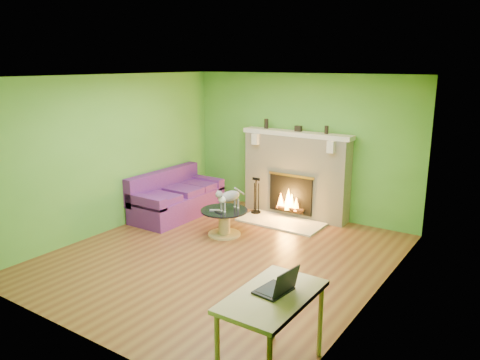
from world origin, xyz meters
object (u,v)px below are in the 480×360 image
(sofa, at_px, (176,198))
(cat, at_px, (230,199))
(desk, at_px, (272,304))
(coffee_table, at_px, (224,220))

(sofa, bearing_deg, cat, -11.92)
(desk, bearing_deg, coffee_table, 132.75)
(sofa, relative_size, coffee_table, 2.37)
(desk, relative_size, cat, 1.76)
(sofa, distance_m, cat, 1.52)
(coffee_table, height_order, desk, desk)
(cat, bearing_deg, coffee_table, -137.59)
(coffee_table, bearing_deg, cat, 32.01)
(sofa, relative_size, cat, 3.00)
(coffee_table, xyz_separation_m, desk, (2.44, -2.63, 0.44))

